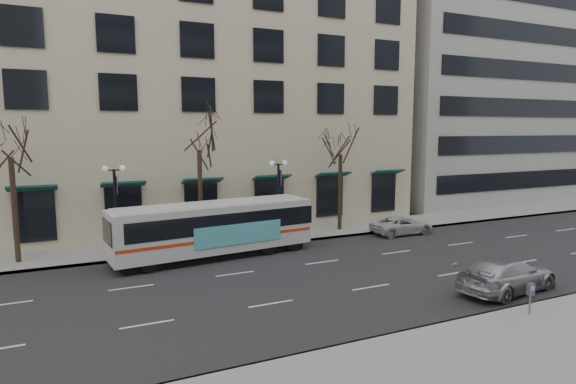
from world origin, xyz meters
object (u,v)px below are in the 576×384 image
tree_far_left (9,139)px  city_bus (216,228)px  tree_far_right (341,140)px  tree_far_mid (199,134)px  white_pickup (402,225)px  lamp_post_left (116,206)px  lamp_post_right (279,195)px  silver_car (507,274)px  pay_station (531,292)px

tree_far_left → city_bus: 11.62m
tree_far_right → city_bus: tree_far_right is taller
tree_far_mid → white_pickup: (13.42, -2.60, -6.29)m
tree_far_mid → lamp_post_left: (-4.99, -0.60, -3.96)m
lamp_post_left → lamp_post_right: 10.00m
lamp_post_left → city_bus: 5.73m
tree_far_left → white_pickup: 24.34m
city_bus → tree_far_right: bearing=10.5°
tree_far_mid → silver_car: tree_far_mid is taller
lamp_post_left → city_bus: lamp_post_left is taller
lamp_post_right → silver_car: 14.63m
tree_far_left → lamp_post_right: (15.01, -0.60, -3.75)m
tree_far_left → pay_station: bearing=-42.0°
silver_car → pay_station: 3.09m
city_bus → pay_station: size_ratio=9.57×
tree_far_left → lamp_post_left: (5.01, -0.60, -3.75)m
lamp_post_left → pay_station: (13.47, -16.05, -1.91)m
lamp_post_left → tree_far_mid: bearing=6.9°
white_pickup → pay_station: size_ratio=3.61×
tree_far_left → pay_station: tree_far_left is taller
tree_far_left → tree_far_mid: 10.00m
tree_far_left → silver_car: size_ratio=1.58×
tree_far_mid → city_bus: 6.01m
tree_far_mid → tree_far_left: bearing=-180.0°
tree_far_right → lamp_post_left: (-14.99, -0.60, -3.48)m
white_pickup → pay_station: 14.90m
city_bus → silver_car: bearing=-53.8°
tree_far_mid → tree_far_right: bearing=-0.0°
tree_far_right → pay_station: 17.57m
white_pickup → pay_station: (-4.94, -14.05, 0.42)m
lamp_post_right → white_pickup: 8.96m
silver_car → tree_far_right: bearing=-7.0°
tree_far_mid → white_pickup: tree_far_mid is taller
tree_far_mid → lamp_post_left: bearing=-173.1°
tree_far_left → tree_far_right: tree_far_left is taller
pay_station → tree_far_left: bearing=151.2°
pay_station → city_bus: bearing=134.9°
silver_car → lamp_post_right: bearing=13.2°
lamp_post_right → city_bus: lamp_post_right is taller
lamp_post_right → lamp_post_left: bearing=180.0°
tree_far_mid → lamp_post_right: (5.01, -0.60, -3.96)m
tree_far_right → silver_car: tree_far_right is taller
tree_far_left → white_pickup: tree_far_left is taller
tree_far_mid → lamp_post_left: size_ratio=1.64×
tree_far_mid → pay_station: bearing=-63.0°
tree_far_right → pay_station: bearing=-95.2°
lamp_post_right → silver_car: size_ratio=0.98×
lamp_post_right → pay_station: (3.47, -16.05, -1.91)m
tree_far_left → city_bus: size_ratio=0.71×
tree_far_mid → lamp_post_left: 6.40m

